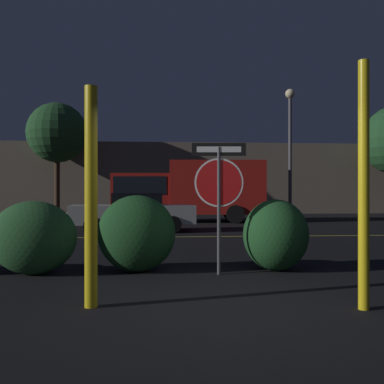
% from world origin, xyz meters
% --- Properties ---
extents(ground_plane, '(260.00, 260.00, 0.00)m').
position_xyz_m(ground_plane, '(0.00, 0.00, 0.00)').
color(ground_plane, black).
extents(road_center_stripe, '(37.76, 0.12, 0.01)m').
position_xyz_m(road_center_stripe, '(0.00, 8.37, 0.00)').
color(road_center_stripe, gold).
rests_on(road_center_stripe, ground_plane).
extents(stop_sign, '(0.93, 0.09, 2.26)m').
position_xyz_m(stop_sign, '(0.18, 2.12, 1.59)').
color(stop_sign, '#4C4C51').
rests_on(stop_sign, ground_plane).
extents(yellow_pole_left, '(0.16, 0.16, 2.73)m').
position_xyz_m(yellow_pole_left, '(-1.68, 0.16, 1.36)').
color(yellow_pole_left, yellow).
rests_on(yellow_pole_left, ground_plane).
extents(yellow_pole_right, '(0.13, 0.13, 3.01)m').
position_xyz_m(yellow_pole_right, '(1.63, -0.19, 1.51)').
color(yellow_pole_right, yellow).
rests_on(yellow_pole_right, ground_plane).
extents(hedge_bush_1, '(1.47, 0.97, 1.27)m').
position_xyz_m(hedge_bush_1, '(-3.00, 2.34, 0.63)').
color(hedge_bush_1, '#285B2D').
rests_on(hedge_bush_1, ground_plane).
extents(hedge_bush_2, '(1.38, 0.99, 1.36)m').
position_xyz_m(hedge_bush_2, '(-1.25, 2.46, 0.68)').
color(hedge_bush_2, '#1E4C23').
rests_on(hedge_bush_2, ground_plane).
extents(hedge_bush_3, '(1.18, 1.08, 1.29)m').
position_xyz_m(hedge_bush_3, '(1.26, 2.41, 0.64)').
color(hedge_bush_3, '#1E4C23').
rests_on(hedge_bush_3, ground_plane).
extents(passing_car_2, '(4.58, 2.19, 1.39)m').
position_xyz_m(passing_car_2, '(-1.81, 10.33, 0.71)').
color(passing_car_2, silver).
rests_on(passing_car_2, ground_plane).
extents(delivery_truck, '(7.28, 2.71, 2.90)m').
position_xyz_m(delivery_truck, '(0.51, 15.26, 1.55)').
color(delivery_truck, maroon).
rests_on(delivery_truck, ground_plane).
extents(street_lamp, '(0.45, 0.45, 6.31)m').
position_xyz_m(street_lamp, '(5.29, 14.61, 4.12)').
color(street_lamp, '#4C4C51').
rests_on(street_lamp, ground_plane).
extents(tree_0, '(3.60, 3.60, 6.82)m').
position_xyz_m(tree_0, '(-7.05, 21.10, 4.99)').
color(tree_0, '#422D1E').
rests_on(tree_0, ground_plane).
extents(building_backdrop, '(32.16, 3.98, 4.69)m').
position_xyz_m(building_backdrop, '(1.44, 24.56, 2.34)').
color(building_backdrop, '#7A6B5B').
rests_on(building_backdrop, ground_plane).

